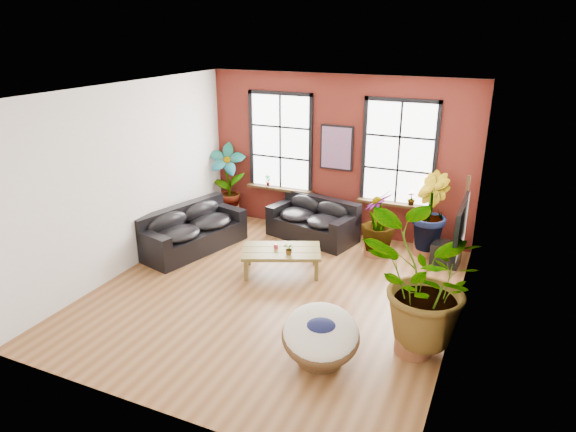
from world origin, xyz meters
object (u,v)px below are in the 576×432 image
object	(u,v)px
sofa_left	(191,231)
papasan_chair	(321,335)
coffee_table	(281,252)
sofa_back	(314,221)

from	to	relation	value
sofa_left	papasan_chair	distance (m)	4.62
coffee_table	papasan_chair	distance (m)	2.84
papasan_chair	coffee_table	bearing A→B (deg)	103.93
sofa_left	papasan_chair	world-z (taller)	sofa_left
coffee_table	papasan_chair	world-z (taller)	papasan_chair
sofa_left	papasan_chair	bearing A→B (deg)	-108.47
sofa_left	coffee_table	distance (m)	2.21
coffee_table	sofa_back	bearing A→B (deg)	68.28
sofa_back	papasan_chair	xyz separation A→B (m)	(1.72, -4.15, 0.02)
coffee_table	papasan_chair	xyz separation A→B (m)	(1.66, -2.30, 0.00)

